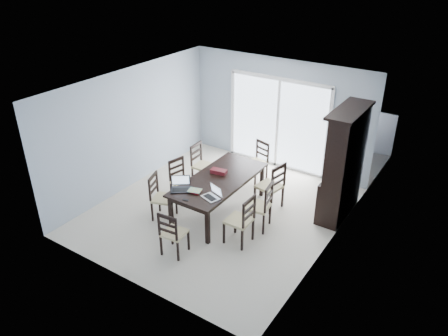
{
  "coord_description": "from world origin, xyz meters",
  "views": [
    {
      "loc": [
        4.17,
        -6.19,
        4.86
      ],
      "look_at": [
        0.11,
        0.0,
        1.01
      ],
      "focal_mm": 35.0,
      "sensor_mm": 36.0,
      "label": 1
    }
  ],
  "objects_px": {
    "china_hutch": "(344,165)",
    "chair_left_near": "(159,192)",
    "laptop_silver": "(210,195)",
    "chair_left_mid": "(180,175)",
    "dining_table": "(219,182)",
    "chair_right_mid": "(263,201)",
    "chair_end_near": "(171,230)",
    "hot_tub": "(290,129)",
    "chair_right_near": "(244,216)",
    "chair_left_far": "(200,160)",
    "game_box": "(219,171)",
    "cell_phone": "(186,200)",
    "laptop_dark": "(180,187)",
    "chair_end_far": "(259,157)",
    "chair_right_far": "(274,182)"
  },
  "relations": [
    {
      "from": "game_box",
      "to": "cell_phone",
      "type": "bearing_deg",
      "value": -86.27
    },
    {
      "from": "dining_table",
      "to": "chair_left_mid",
      "type": "xyz_separation_m",
      "value": [
        -0.95,
        -0.05,
        -0.12
      ]
    },
    {
      "from": "chair_left_near",
      "to": "chair_end_far",
      "type": "bearing_deg",
      "value": 142.47
    },
    {
      "from": "game_box",
      "to": "chair_right_far",
      "type": "bearing_deg",
      "value": 26.27
    },
    {
      "from": "laptop_dark",
      "to": "hot_tub",
      "type": "distance_m",
      "value": 4.47
    },
    {
      "from": "china_hutch",
      "to": "chair_right_near",
      "type": "bearing_deg",
      "value": -119.37
    },
    {
      "from": "laptop_silver",
      "to": "game_box",
      "type": "distance_m",
      "value": 0.96
    },
    {
      "from": "laptop_silver",
      "to": "chair_left_mid",
      "type": "bearing_deg",
      "value": 170.52
    },
    {
      "from": "chair_left_far",
      "to": "hot_tub",
      "type": "xyz_separation_m",
      "value": [
        0.77,
        2.94,
        -0.1
      ]
    },
    {
      "from": "chair_right_near",
      "to": "hot_tub",
      "type": "xyz_separation_m",
      "value": [
        -1.19,
        4.34,
        -0.12
      ]
    },
    {
      "from": "chair_left_far",
      "to": "hot_tub",
      "type": "distance_m",
      "value": 3.04
    },
    {
      "from": "china_hutch",
      "to": "chair_right_near",
      "type": "height_order",
      "value": "china_hutch"
    },
    {
      "from": "china_hutch",
      "to": "laptop_dark",
      "type": "distance_m",
      "value": 3.13
    },
    {
      "from": "chair_right_near",
      "to": "laptop_silver",
      "type": "relative_size",
      "value": 2.97
    },
    {
      "from": "chair_right_far",
      "to": "cell_phone",
      "type": "distance_m",
      "value": 1.9
    },
    {
      "from": "chair_left_far",
      "to": "cell_phone",
      "type": "relative_size",
      "value": 10.09
    },
    {
      "from": "laptop_dark",
      "to": "cell_phone",
      "type": "height_order",
      "value": "laptop_dark"
    },
    {
      "from": "chair_right_mid",
      "to": "chair_left_near",
      "type": "bearing_deg",
      "value": 103.41
    },
    {
      "from": "chair_right_near",
      "to": "chair_end_near",
      "type": "relative_size",
      "value": 1.11
    },
    {
      "from": "chair_right_far",
      "to": "chair_end_far",
      "type": "distance_m",
      "value": 1.29
    },
    {
      "from": "chair_left_far",
      "to": "laptop_silver",
      "type": "distance_m",
      "value": 1.94
    },
    {
      "from": "cell_phone",
      "to": "chair_left_mid",
      "type": "bearing_deg",
      "value": 118.74
    },
    {
      "from": "chair_left_far",
      "to": "cell_phone",
      "type": "bearing_deg",
      "value": 28.25
    },
    {
      "from": "china_hutch",
      "to": "laptop_dark",
      "type": "xyz_separation_m",
      "value": [
        -2.37,
        -2.02,
        -0.26
      ]
    },
    {
      "from": "chair_right_near",
      "to": "hot_tub",
      "type": "relative_size",
      "value": 0.6
    },
    {
      "from": "china_hutch",
      "to": "laptop_silver",
      "type": "relative_size",
      "value": 5.83
    },
    {
      "from": "chair_end_far",
      "to": "chair_right_near",
      "type": "bearing_deg",
      "value": 129.98
    },
    {
      "from": "chair_right_near",
      "to": "chair_end_far",
      "type": "bearing_deg",
      "value": 23.07
    },
    {
      "from": "chair_end_near",
      "to": "laptop_dark",
      "type": "relative_size",
      "value": 2.3
    },
    {
      "from": "chair_left_near",
      "to": "game_box",
      "type": "height_order",
      "value": "chair_left_near"
    },
    {
      "from": "china_hutch",
      "to": "hot_tub",
      "type": "height_order",
      "value": "china_hutch"
    },
    {
      "from": "cell_phone",
      "to": "chair_end_far",
      "type": "bearing_deg",
      "value": 74.36
    },
    {
      "from": "chair_left_near",
      "to": "chair_end_far",
      "type": "height_order",
      "value": "chair_left_near"
    },
    {
      "from": "cell_phone",
      "to": "game_box",
      "type": "height_order",
      "value": "game_box"
    },
    {
      "from": "chair_right_mid",
      "to": "dining_table",
      "type": "bearing_deg",
      "value": 78.43
    },
    {
      "from": "chair_right_near",
      "to": "cell_phone",
      "type": "distance_m",
      "value": 1.07
    },
    {
      "from": "chair_left_near",
      "to": "chair_left_far",
      "type": "distance_m",
      "value": 1.57
    },
    {
      "from": "dining_table",
      "to": "chair_right_near",
      "type": "relative_size",
      "value": 1.96
    },
    {
      "from": "china_hutch",
      "to": "chair_left_near",
      "type": "distance_m",
      "value": 3.58
    },
    {
      "from": "china_hutch",
      "to": "chair_left_near",
      "type": "bearing_deg",
      "value": -144.37
    },
    {
      "from": "china_hutch",
      "to": "hot_tub",
      "type": "relative_size",
      "value": 1.19
    },
    {
      "from": "chair_right_far",
      "to": "chair_end_far",
      "type": "xyz_separation_m",
      "value": [
        -0.86,
        0.96,
        -0.07
      ]
    },
    {
      "from": "chair_left_far",
      "to": "chair_right_far",
      "type": "bearing_deg",
      "value": 86.99
    },
    {
      "from": "dining_table",
      "to": "chair_right_near",
      "type": "bearing_deg",
      "value": -34.44
    },
    {
      "from": "chair_right_mid",
      "to": "chair_end_near",
      "type": "xyz_separation_m",
      "value": [
        -0.9,
        -1.57,
        -0.06
      ]
    },
    {
      "from": "dining_table",
      "to": "chair_right_mid",
      "type": "relative_size",
      "value": 1.97
    },
    {
      "from": "chair_right_near",
      "to": "hot_tub",
      "type": "height_order",
      "value": "chair_right_near"
    },
    {
      "from": "chair_left_near",
      "to": "chair_left_mid",
      "type": "bearing_deg",
      "value": 168.94
    },
    {
      "from": "cell_phone",
      "to": "game_box",
      "type": "relative_size",
      "value": 0.34
    },
    {
      "from": "chair_right_mid",
      "to": "chair_right_near",
      "type": "bearing_deg",
      "value": 165.88
    }
  ]
}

